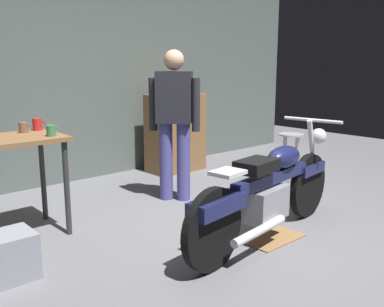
# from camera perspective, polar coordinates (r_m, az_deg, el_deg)

# --- Properties ---
(ground_plane) EXTENTS (12.00, 12.00, 0.00)m
(ground_plane) POSITION_cam_1_polar(r_m,az_deg,el_deg) (3.94, 6.39, -10.96)
(ground_plane) COLOR slate
(back_wall) EXTENTS (8.00, 0.12, 3.10)m
(back_wall) POSITION_cam_1_polar(r_m,az_deg,el_deg) (5.88, -14.36, 11.73)
(back_wall) COLOR #56605B
(back_wall) RESTS_ON ground_plane
(motorcycle) EXTENTS (2.18, 0.67, 1.00)m
(motorcycle) POSITION_cam_1_polar(r_m,az_deg,el_deg) (3.81, 10.21, -4.71)
(motorcycle) COLOR black
(motorcycle) RESTS_ON ground_plane
(person_standing) EXTENTS (0.41, 0.46, 1.67)m
(person_standing) POSITION_cam_1_polar(r_m,az_deg,el_deg) (4.77, -2.35, 4.63)
(person_standing) COLOR #49488D
(person_standing) RESTS_ON ground_plane
(shop_stool) EXTENTS (0.32, 0.32, 0.64)m
(shop_stool) POSITION_cam_1_polar(r_m,az_deg,el_deg) (5.69, 12.95, 1.16)
(shop_stool) COLOR #B2B2B7
(shop_stool) RESTS_ON ground_plane
(wooden_dresser) EXTENTS (0.80, 0.47, 1.10)m
(wooden_dresser) POSITION_cam_1_polar(r_m,az_deg,el_deg) (6.18, -2.20, 2.75)
(wooden_dresser) COLOR brown
(wooden_dresser) RESTS_ON ground_plane
(drip_tray) EXTENTS (0.56, 0.40, 0.01)m
(drip_tray) POSITION_cam_1_polar(r_m,az_deg,el_deg) (3.98, 10.21, -10.78)
(drip_tray) COLOR olive
(drip_tray) RESTS_ON ground_plane
(storage_bin) EXTENTS (0.44, 0.32, 0.34)m
(storage_bin) POSITION_cam_1_polar(r_m,az_deg,el_deg) (3.42, -23.78, -12.54)
(storage_bin) COLOR gray
(storage_bin) RESTS_ON ground_plane
(mug_green_speckled) EXTENTS (0.11, 0.08, 0.10)m
(mug_green_speckled) POSITION_cam_1_polar(r_m,az_deg,el_deg) (3.95, -18.12, 2.89)
(mug_green_speckled) COLOR #3D7F4C
(mug_green_speckled) RESTS_ON workbench
(mug_red_diner) EXTENTS (0.12, 0.08, 0.11)m
(mug_red_diner) POSITION_cam_1_polar(r_m,az_deg,el_deg) (4.33, -19.76, 3.64)
(mug_red_diner) COLOR red
(mug_red_diner) RESTS_ON workbench
(mug_brown_stoneware) EXTENTS (0.11, 0.08, 0.10)m
(mug_brown_stoneware) POSITION_cam_1_polar(r_m,az_deg,el_deg) (4.23, -21.37, 3.22)
(mug_brown_stoneware) COLOR brown
(mug_brown_stoneware) RESTS_ON workbench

